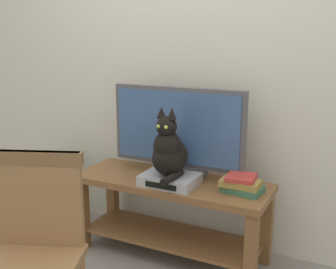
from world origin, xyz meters
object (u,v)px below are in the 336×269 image
object	(u,v)px
tv	(177,131)
media_box	(170,180)
tv_stand	(171,203)
potted_plant	(57,185)
wooden_chair	(28,244)
cat	(169,151)
book_stack	(242,185)

from	to	relation	value
tv	media_box	xyz separation A→B (m)	(0.03, -0.18, -0.28)
tv	media_box	distance (m)	0.33
tv_stand	potted_plant	xyz separation A→B (m)	(-1.01, 0.03, -0.05)
wooden_chair	tv	bearing A→B (deg)	81.23
tv_stand	tv	world-z (taller)	tv
cat	wooden_chair	bearing A→B (deg)	-102.40
cat	media_box	bearing A→B (deg)	94.07
wooden_chair	cat	bearing A→B (deg)	77.60
cat	potted_plant	size ratio (longest dim) A/B	0.73
tv	cat	size ratio (longest dim) A/B	2.11
book_stack	potted_plant	world-z (taller)	book_stack
media_box	potted_plant	bearing A→B (deg)	173.43
cat	wooden_chair	distance (m)	1.02
tv_stand	wooden_chair	world-z (taller)	wooden_chair
cat	book_stack	world-z (taller)	cat
tv	potted_plant	distance (m)	1.14
wooden_chair	potted_plant	size ratio (longest dim) A/B	1.60
tv	book_stack	bearing A→B (deg)	-11.98
media_box	tv_stand	bearing A→B (deg)	110.79
media_box	cat	bearing A→B (deg)	-85.93
tv	wooden_chair	bearing A→B (deg)	-98.77
book_stack	wooden_chair	bearing A→B (deg)	-121.52
cat	wooden_chair	size ratio (longest dim) A/B	0.46
tv	book_stack	size ratio (longest dim) A/B	3.62
tv_stand	wooden_chair	bearing A→B (deg)	-99.47
potted_plant	tv_stand	bearing A→B (deg)	-1.83
tv	cat	distance (m)	0.21
media_box	potted_plant	xyz separation A→B (m)	(-1.04, 0.12, -0.25)
wooden_chair	book_stack	size ratio (longest dim) A/B	3.75
tv_stand	cat	world-z (taller)	cat
cat	tv	bearing A→B (deg)	100.21
tv_stand	potted_plant	world-z (taller)	potted_plant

